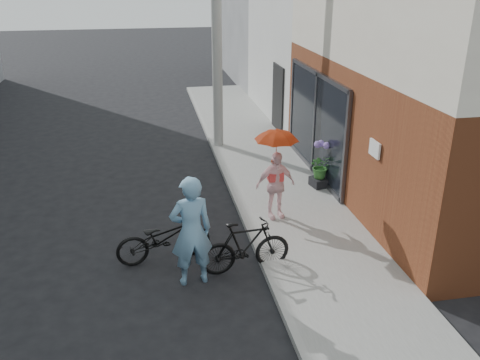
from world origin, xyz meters
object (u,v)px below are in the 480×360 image
object	(u,v)px
bike_left	(164,238)
planter	(320,182)
officer	(191,231)
bike_right	(246,246)
kimono_woman	(275,185)
utility_pole	(217,24)

from	to	relation	value
bike_left	planter	bearing A→B (deg)	-66.10
officer	bike_right	xyz separation A→B (m)	(0.93, 0.17, -0.48)
planter	kimono_woman	bearing A→B (deg)	-136.89
utility_pole	planter	world-z (taller)	utility_pole
bike_left	kimono_woman	distance (m)	2.59
officer	planter	world-z (taller)	officer
bike_right	planter	xyz separation A→B (m)	(2.40, 3.07, -0.25)
officer	kimono_woman	size ratio (longest dim) A/B	1.35
utility_pole	kimono_woman	world-z (taller)	utility_pole
bike_left	bike_right	distance (m)	1.50
officer	bike_left	size ratio (longest dim) A/B	1.13
officer	planter	size ratio (longest dim) A/B	4.74
officer	kimono_woman	bearing A→B (deg)	-142.76
utility_pole	officer	distance (m)	7.34
bike_right	kimono_woman	size ratio (longest dim) A/B	1.12
bike_left	planter	xyz separation A→B (m)	(3.76, 2.45, -0.22)
kimono_woman	planter	bearing A→B (deg)	35.00
bike_left	kimono_woman	world-z (taller)	kimono_woman
utility_pole	kimono_woman	bearing A→B (deg)	-84.70
bike_right	kimono_woman	bearing A→B (deg)	-34.39
bike_left	planter	distance (m)	4.50
officer	planter	distance (m)	4.70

